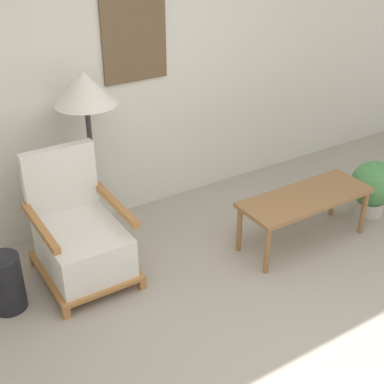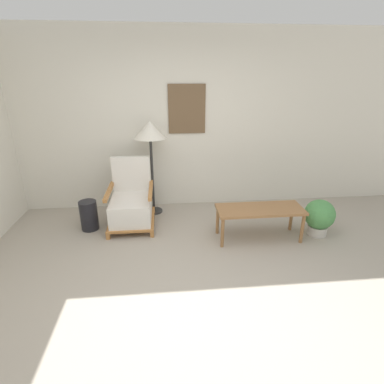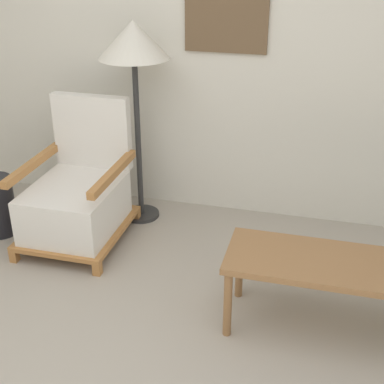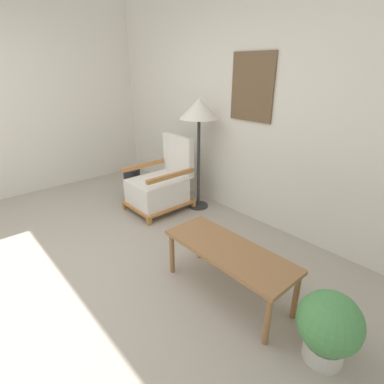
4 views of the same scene
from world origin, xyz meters
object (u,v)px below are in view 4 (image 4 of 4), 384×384
(coffee_table, at_px, (229,254))
(potted_plant, at_px, (329,326))
(vase, at_px, (133,183))
(floor_lamp, at_px, (199,113))
(armchair, at_px, (160,186))

(coffee_table, relative_size, potted_plant, 2.23)
(coffee_table, xyz_separation_m, vase, (-2.28, 0.47, -0.17))
(coffee_table, bearing_deg, floor_lamp, 145.73)
(armchair, bearing_deg, floor_lamp, 53.19)
(floor_lamp, height_order, potted_plant, floor_lamp)
(coffee_table, height_order, vase, coffee_table)
(coffee_table, bearing_deg, vase, 168.31)
(floor_lamp, bearing_deg, coffee_table, -34.27)
(armchair, distance_m, coffee_table, 1.79)
(armchair, height_order, floor_lamp, floor_lamp)
(vase, bearing_deg, coffee_table, -11.69)
(armchair, xyz_separation_m, potted_plant, (2.53, -0.54, -0.04))
(floor_lamp, xyz_separation_m, potted_plant, (2.23, -0.94, -0.97))
(floor_lamp, distance_m, vase, 1.44)
(floor_lamp, bearing_deg, armchair, -126.81)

